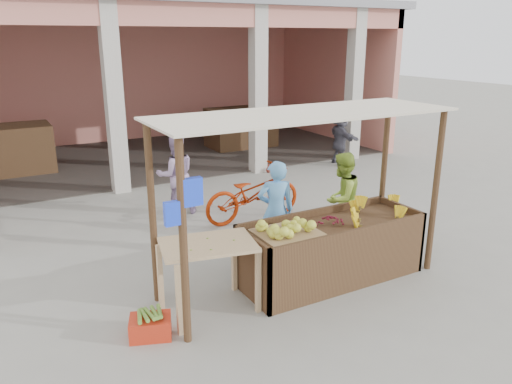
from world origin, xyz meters
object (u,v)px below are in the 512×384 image
side_table (208,254)px  red_crate (151,327)px  vendor_green (342,196)px  vendor_blue (276,207)px  motorcycle (253,193)px  fruit_stall (331,252)px

side_table → red_crate: bearing=-155.1°
red_crate → vendor_green: size_ratio=0.29×
red_crate → vendor_blue: 2.72m
red_crate → motorcycle: bearing=64.2°
fruit_stall → motorcycle: 2.63m
motorcycle → fruit_stall: bearing=174.7°
fruit_stall → vendor_green: size_ratio=1.61×
side_table → red_crate: (-0.83, -0.20, -0.65)m
side_table → vendor_blue: vendor_blue is taller
vendor_blue → vendor_green: vendor_blue is taller
vendor_blue → red_crate: bearing=45.3°
vendor_blue → side_table: bearing=51.1°
red_crate → vendor_blue: vendor_blue is taller
fruit_stall → red_crate: size_ratio=5.58×
fruit_stall → vendor_blue: (-0.32, 0.98, 0.43)m
red_crate → motorcycle: motorcycle is taller
vendor_blue → vendor_green: bearing=-160.7°
side_table → motorcycle: size_ratio=0.62×
vendor_green → motorcycle: 1.83m
fruit_stall → side_table: (-1.86, 0.03, 0.37)m
vendor_green → side_table: bearing=-1.3°
fruit_stall → vendor_green: vendor_green is taller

